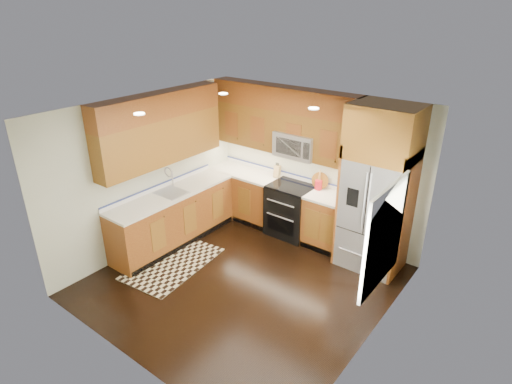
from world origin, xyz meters
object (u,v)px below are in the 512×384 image
Objects in this scene: utensil_crock at (319,183)px; knife_block at (277,171)px; range at (291,210)px; refrigerator at (377,190)px; rug at (173,263)px.

knife_block is at bearing 177.55° from utensil_crock.
utensil_crock is at bearing 20.21° from range.
refrigerator is 2.03m from knife_block.
range is at bearing 178.60° from refrigerator.
range is 2.70× the size of utensil_crock.
rug is 4.49× the size of utensil_crock.
refrigerator reaches higher than range.
refrigerator is 9.50× the size of knife_block.
range is 3.45× the size of knife_block.
range is 2.25m from rug.
knife_block is at bearing 173.20° from refrigerator.
range reaches higher than rug.
range is at bearing -24.13° from knife_block.
refrigerator is 1.15m from utensil_crock.
knife_block is at bearing 155.87° from range.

